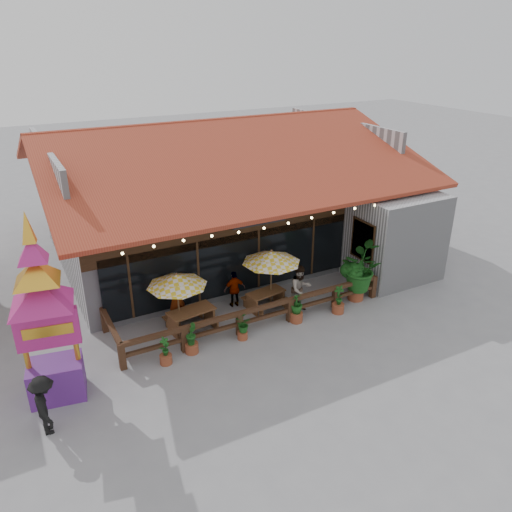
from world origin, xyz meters
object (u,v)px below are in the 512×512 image
umbrella_left (177,280)px  picnic_table_left (192,316)px  thai_sign_tower (41,298)px  umbrella_right (271,257)px  tropical_plant (358,269)px  pedestrian (45,405)px  picnic_table_right (266,297)px

umbrella_left → picnic_table_left: (0.37, -0.20, -1.39)m
picnic_table_left → thai_sign_tower: bearing=-162.2°
umbrella_right → picnic_table_left: (-3.24, -0.16, -1.50)m
umbrella_left → thai_sign_tower: bearing=-158.5°
umbrella_left → tropical_plant: bearing=-9.4°
tropical_plant → umbrella_right: bearing=161.1°
tropical_plant → pedestrian: (-11.48, -1.92, -0.45)m
picnic_table_left → tropical_plant: tropical_plant is taller
pedestrian → thai_sign_tower: bearing=-21.1°
umbrella_right → picnic_table_left: bearing=-177.2°
thai_sign_tower → pedestrian: (-0.45, -1.37, -2.30)m
umbrella_right → tropical_plant: umbrella_right is taller
tropical_plant → pedestrian: 11.64m
thai_sign_tower → umbrella_right: bearing=11.7°
picnic_table_left → pedestrian: 5.81m
picnic_table_right → picnic_table_left: bearing=-178.0°
tropical_plant → umbrella_left: bearing=170.6°
umbrella_right → tropical_plant: (3.18, -1.09, -0.73)m
picnic_table_left → umbrella_left: bearing=151.7°
picnic_table_left → thai_sign_tower: size_ratio=0.30×
picnic_table_left → picnic_table_right: bearing=2.0°
umbrella_left → pedestrian: size_ratio=1.41×
picnic_table_right → tropical_plant: 3.67m
umbrella_left → pedestrian: (-4.69, -3.05, -1.07)m
picnic_table_left → tropical_plant: (6.42, -0.93, 0.77)m
umbrella_right → tropical_plant: size_ratio=1.18×
thai_sign_tower → tropical_plant: bearing=2.8°
picnic_table_left → thai_sign_tower: thai_sign_tower is taller
pedestrian → tropical_plant: bearing=-83.5°
picnic_table_left → picnic_table_right: picnic_table_left is taller
picnic_table_right → tropical_plant: tropical_plant is taller
thai_sign_tower → picnic_table_right: bearing=11.7°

